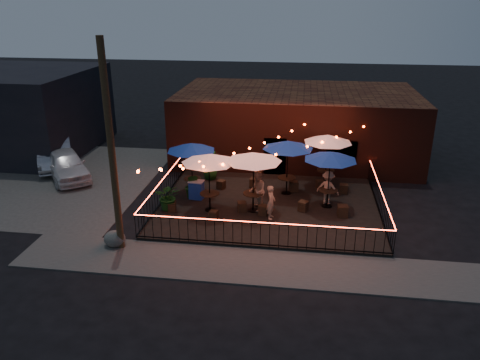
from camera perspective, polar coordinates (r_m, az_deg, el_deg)
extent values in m
plane|color=black|center=(20.17, 3.02, -5.67)|extent=(110.00, 110.00, 0.00)
cube|color=black|center=(21.94, 3.48, -3.15)|extent=(10.00, 8.00, 0.15)
cube|color=#3E3C39|center=(17.34, 2.05, -10.44)|extent=(18.00, 2.50, 0.05)
cube|color=#3E3C39|center=(27.28, -22.14, 0.12)|extent=(11.00, 12.00, 0.02)
cube|color=black|center=(28.83, 6.86, 6.82)|extent=(14.00, 8.00, 4.00)
cube|color=black|center=(25.40, 4.29, 2.79)|extent=(1.20, 0.24, 2.20)
cube|color=black|center=(25.29, 12.27, 3.46)|extent=(1.60, 0.24, 1.20)
cylinder|color=#342215|center=(17.54, -15.40, 3.48)|extent=(0.26, 0.26, 8.00)
cube|color=black|center=(18.31, 2.47, -7.85)|extent=(10.00, 0.04, 0.04)
cube|color=black|center=(17.88, 2.52, -5.28)|extent=(10.00, 0.04, 0.04)
cube|color=red|center=(17.86, 2.52, -5.19)|extent=(10.00, 0.03, 0.02)
cube|color=black|center=(22.75, -9.16, -2.04)|extent=(0.04, 8.00, 0.04)
cube|color=black|center=(22.41, -9.30, 0.12)|extent=(0.04, 8.00, 0.04)
cube|color=red|center=(22.40, -9.30, 0.19)|extent=(0.03, 8.00, 0.02)
cube|color=black|center=(22.12, 16.53, -3.39)|extent=(0.04, 8.00, 0.04)
cube|color=black|center=(21.77, 16.78, -1.19)|extent=(0.04, 8.00, 0.04)
cube|color=red|center=(21.76, 16.79, -1.12)|extent=(0.03, 8.00, 0.02)
cylinder|color=black|center=(21.33, -3.67, -3.62)|extent=(0.48, 0.48, 0.03)
cylinder|color=black|center=(21.17, -3.70, -2.66)|extent=(0.07, 0.07, 0.79)
cylinder|color=black|center=(21.01, -3.72, -1.65)|extent=(0.88, 0.88, 0.04)
cylinder|color=black|center=(20.82, -3.76, -0.36)|extent=(0.05, 0.05, 2.64)
cone|color=white|center=(20.42, -3.83, 2.66)|extent=(2.60, 2.60, 0.39)
cylinder|color=black|center=(23.17, -5.76, -1.60)|extent=(0.47, 0.47, 0.03)
cylinder|color=black|center=(23.03, -5.79, -0.73)|extent=(0.06, 0.06, 0.77)
cylinder|color=black|center=(22.88, -5.83, 0.19)|extent=(0.85, 0.85, 0.04)
cylinder|color=black|center=(22.71, -5.88, 1.34)|extent=(0.05, 0.05, 2.56)
cone|color=navy|center=(22.35, -5.98, 4.04)|extent=(2.83, 2.83, 0.37)
cylinder|color=black|center=(21.25, 1.59, -3.69)|extent=(0.50, 0.50, 0.03)
cylinder|color=black|center=(21.08, 1.60, -2.69)|extent=(0.07, 0.07, 0.82)
cylinder|color=black|center=(20.91, 1.62, -1.63)|extent=(0.91, 0.91, 0.05)
cylinder|color=black|center=(20.72, 1.63, -0.30)|extent=(0.05, 0.05, 2.73)
cone|color=white|center=(20.30, 1.67, 2.84)|extent=(2.89, 2.89, 0.40)
cylinder|color=black|center=(23.19, 5.66, -1.57)|extent=(0.49, 0.49, 0.03)
cylinder|color=black|center=(23.04, 5.69, -0.67)|extent=(0.07, 0.07, 0.80)
cylinder|color=black|center=(22.89, 5.73, 0.29)|extent=(0.89, 0.89, 0.04)
cylinder|color=black|center=(22.71, 5.78, 1.49)|extent=(0.05, 0.05, 2.67)
cone|color=navy|center=(22.35, 5.88, 4.30)|extent=(2.94, 2.94, 0.39)
cylinder|color=black|center=(22.03, 10.54, -3.12)|extent=(0.48, 0.48, 0.03)
cylinder|color=black|center=(21.88, 10.61, -2.19)|extent=(0.07, 0.07, 0.79)
cylinder|color=black|center=(21.72, 10.68, -1.21)|extent=(0.87, 0.87, 0.04)
cylinder|color=black|center=(21.54, 10.77, 0.02)|extent=(0.05, 0.05, 2.62)
cone|color=navy|center=(21.15, 10.99, 2.92)|extent=(3.15, 3.15, 0.38)
cylinder|color=black|center=(24.47, 10.28, -0.57)|extent=(0.49, 0.49, 0.03)
cylinder|color=black|center=(24.33, 10.34, 0.29)|extent=(0.07, 0.07, 0.80)
cylinder|color=black|center=(24.18, 10.41, 1.19)|extent=(0.88, 0.88, 0.04)
cylinder|color=black|center=(24.02, 10.49, 2.33)|extent=(0.05, 0.05, 2.65)
cone|color=white|center=(23.67, 10.67, 4.99)|extent=(3.07, 3.07, 0.39)
cube|color=black|center=(21.33, -8.28, -3.28)|extent=(0.38, 0.38, 0.40)
cube|color=black|center=(20.36, -3.22, -4.31)|extent=(0.40, 0.40, 0.40)
cube|color=black|center=(23.50, -5.24, -0.75)|extent=(0.45, 0.45, 0.40)
cube|color=black|center=(23.59, -2.32, -0.55)|extent=(0.47, 0.47, 0.43)
cube|color=black|center=(21.09, 0.23, -3.27)|extent=(0.45, 0.45, 0.44)
cube|color=black|center=(20.78, 2.89, -3.68)|extent=(0.45, 0.45, 0.45)
cube|color=black|center=(23.76, 1.73, -0.33)|extent=(0.46, 0.46, 0.47)
cube|color=black|center=(23.40, 6.54, -0.76)|extent=(0.51, 0.51, 0.51)
cube|color=black|center=(21.32, 7.71, -3.17)|extent=(0.51, 0.51, 0.46)
cube|color=black|center=(21.08, 12.41, -3.71)|extent=(0.46, 0.46, 0.51)
cube|color=black|center=(23.90, 9.75, -0.55)|extent=(0.47, 0.47, 0.43)
cube|color=black|center=(23.56, 12.52, -1.06)|extent=(0.41, 0.41, 0.46)
imported|color=tan|center=(20.26, 3.80, -2.71)|extent=(0.41, 0.58, 1.52)
imported|color=#D3B386|center=(20.94, 2.09, -1.35)|extent=(0.86, 1.02, 1.86)
imported|color=#E0B78D|center=(21.99, 10.65, -0.93)|extent=(1.18, 0.90, 1.61)
imported|color=#153D10|center=(21.36, -8.70, -2.00)|extent=(1.26, 1.13, 1.26)
imported|color=#173A12|center=(22.48, -5.91, -0.72)|extent=(0.72, 0.60, 1.21)
imported|color=#0F360F|center=(24.73, -3.64, 1.78)|extent=(1.03, 1.03, 1.48)
cube|color=#1938A0|center=(22.42, -5.33, -1.24)|extent=(0.70, 0.53, 0.86)
cube|color=silver|center=(22.25, -5.37, -0.17)|extent=(0.74, 0.58, 0.05)
ellipsoid|color=#42423E|center=(19.10, -15.03, -6.94)|extent=(0.91, 0.78, 0.68)
imported|color=silver|center=(26.86, -20.41, 1.76)|extent=(4.23, 4.64, 1.53)
imported|color=#95949B|center=(29.16, -21.66, 3.25)|extent=(4.07, 5.37, 1.70)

